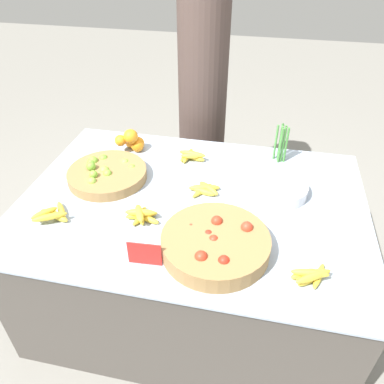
# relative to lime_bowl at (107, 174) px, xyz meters

# --- Properties ---
(ground_plane) EXTENTS (12.00, 12.00, 0.00)m
(ground_plane) POSITION_rel_lime_bowl_xyz_m (0.48, -0.09, -0.77)
(ground_plane) COLOR gray
(market_table) EXTENTS (1.68, 1.19, 0.74)m
(market_table) POSITION_rel_lime_bowl_xyz_m (0.48, -0.09, -0.40)
(market_table) COLOR #4C4742
(market_table) RESTS_ON ground_plane
(lime_bowl) EXTENTS (0.41, 0.41, 0.10)m
(lime_bowl) POSITION_rel_lime_bowl_xyz_m (0.00, 0.00, 0.00)
(lime_bowl) COLOR olive
(lime_bowl) RESTS_ON market_table
(tomato_basket) EXTENTS (0.45, 0.45, 0.11)m
(tomato_basket) POSITION_rel_lime_bowl_xyz_m (0.64, -0.40, 0.01)
(tomato_basket) COLOR olive
(tomato_basket) RESTS_ON market_table
(orange_pile) EXTENTS (0.16, 0.14, 0.14)m
(orange_pile) POSITION_rel_lime_bowl_xyz_m (0.04, 0.31, 0.03)
(orange_pile) COLOR orange
(orange_pile) RESTS_ON market_table
(metal_bowl) EXTENTS (0.29, 0.29, 0.06)m
(metal_bowl) POSITION_rel_lime_bowl_xyz_m (0.88, 0.05, 0.00)
(metal_bowl) COLOR silver
(metal_bowl) RESTS_ON market_table
(price_sign) EXTENTS (0.14, 0.01, 0.11)m
(price_sign) POSITION_rel_lime_bowl_xyz_m (0.38, -0.53, 0.02)
(price_sign) COLOR red
(price_sign) RESTS_ON market_table
(veg_bundle) EXTENTS (0.07, 0.07, 0.21)m
(veg_bundle) POSITION_rel_lime_bowl_xyz_m (0.88, 0.38, 0.08)
(veg_bundle) COLOR #4C8E42
(veg_bundle) RESTS_ON market_table
(banana_bunch_front_right) EXTENTS (0.17, 0.15, 0.04)m
(banana_bunch_front_right) POSITION_rel_lime_bowl_xyz_m (0.53, -0.01, -0.01)
(banana_bunch_front_right) COLOR gold
(banana_bunch_front_right) RESTS_ON market_table
(banana_bunch_back_center) EXTENTS (0.17, 0.15, 0.06)m
(banana_bunch_back_center) POSITION_rel_lime_bowl_xyz_m (0.28, -0.28, -0.00)
(banana_bunch_back_center) COLOR gold
(banana_bunch_back_center) RESTS_ON market_table
(banana_bunch_front_center) EXTENTS (0.16, 0.16, 0.06)m
(banana_bunch_front_center) POSITION_rel_lime_bowl_xyz_m (1.02, -0.48, -0.01)
(banana_bunch_front_center) COLOR gold
(banana_bunch_front_center) RESTS_ON market_table
(banana_bunch_front_left) EXTENTS (0.16, 0.16, 0.06)m
(banana_bunch_front_left) POSITION_rel_lime_bowl_xyz_m (0.39, 0.28, -0.01)
(banana_bunch_front_left) COLOR gold
(banana_bunch_front_left) RESTS_ON market_table
(banana_bunch_middle_left) EXTENTS (0.17, 0.20, 0.06)m
(banana_bunch_middle_left) POSITION_rel_lime_bowl_xyz_m (-0.12, -0.36, -0.00)
(banana_bunch_middle_left) COLOR gold
(banana_bunch_middle_left) RESTS_ON market_table
(vendor_person) EXTENTS (0.33, 0.33, 1.73)m
(vendor_person) POSITION_rel_lime_bowl_xyz_m (0.34, 0.88, 0.04)
(vendor_person) COLOR #473833
(vendor_person) RESTS_ON ground_plane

